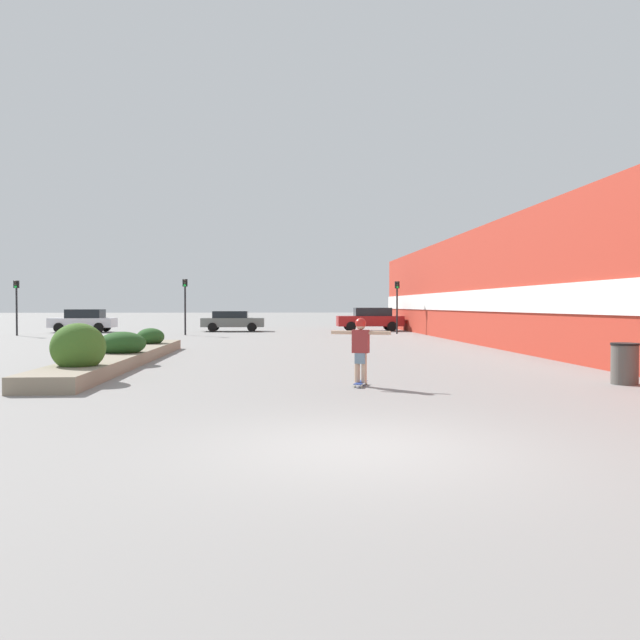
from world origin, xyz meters
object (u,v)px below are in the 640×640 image
(car_center_left, at_px, (84,320))
(traffic_light_right, at_px, (397,298))
(skateboard, at_px, (361,383))
(skateboarder, at_px, (361,343))
(car_leftmost, at_px, (518,318))
(car_rightmost, at_px, (371,319))
(trash_bin, at_px, (625,364))
(traffic_light_left, at_px, (185,297))
(car_center_right, at_px, (232,321))
(traffic_light_far_left, at_px, (16,298))

(car_center_left, height_order, traffic_light_right, traffic_light_right)
(skateboard, xyz_separation_m, skateboarder, (0.00, 0.00, 0.90))
(car_leftmost, bearing_deg, car_rightmost, -82.03)
(car_leftmost, bearing_deg, trash_bin, -17.52)
(car_center_left, height_order, traffic_light_left, traffic_light_left)
(trash_bin, bearing_deg, traffic_light_left, 118.85)
(skateboard, bearing_deg, traffic_light_right, 97.17)
(skateboard, height_order, trash_bin, trash_bin)
(car_center_right, bearing_deg, traffic_light_left, -24.72)
(trash_bin, height_order, car_rightmost, car_rightmost)
(traffic_light_left, bearing_deg, car_center_right, 65.28)
(car_center_left, distance_m, car_center_right, 10.07)
(traffic_light_right, xyz_separation_m, traffic_light_far_left, (-23.40, -0.92, -0.03))
(car_leftmost, xyz_separation_m, car_center_left, (-31.37, -2.41, -0.03))
(car_leftmost, relative_size, car_rightmost, 0.93)
(skateboarder, xyz_separation_m, trash_bin, (6.16, -0.07, -0.49))
(car_rightmost, bearing_deg, car_center_left, 92.31)
(skateboarder, bearing_deg, trash_bin, 19.23)
(car_rightmost, bearing_deg, car_leftmost, -82.03)
(car_center_left, bearing_deg, car_center_right, -86.14)
(car_leftmost, relative_size, car_center_left, 1.03)
(skateboard, bearing_deg, car_center_right, 119.40)
(car_center_left, xyz_separation_m, car_center_right, (10.04, 0.68, -0.06))
(traffic_light_left, xyz_separation_m, traffic_light_right, (13.35, 0.87, -0.04))
(car_center_right, relative_size, traffic_light_far_left, 1.31)
(traffic_light_far_left, bearing_deg, car_leftmost, 12.01)
(car_rightmost, relative_size, traffic_light_far_left, 1.41)
(skateboard, xyz_separation_m, car_center_right, (-5.06, 30.23, 0.69))
(car_center_left, distance_m, car_rightmost, 19.90)
(skateboarder, bearing_deg, traffic_light_left, 126.84)
(car_center_left, bearing_deg, skateboard, -152.93)
(skateboard, height_order, car_center_right, car_center_right)
(car_center_left, bearing_deg, car_rightmost, -87.69)
(car_leftmost, relative_size, traffic_light_right, 1.29)
(car_center_left, distance_m, traffic_light_right, 21.31)
(car_leftmost, bearing_deg, traffic_light_right, -59.01)
(trash_bin, xyz_separation_m, traffic_light_far_left, (-23.75, 24.83, 1.80))
(skateboard, height_order, car_rightmost, car_rightmost)
(car_leftmost, distance_m, car_rightmost, 11.60)
(trash_bin, relative_size, traffic_light_right, 0.28)
(car_center_right, bearing_deg, car_center_left, -86.14)
(car_rightmost, bearing_deg, traffic_light_far_left, 104.03)
(traffic_light_left, relative_size, traffic_light_right, 1.02)
(car_rightmost, bearing_deg, car_center_right, 90.73)
(trash_bin, distance_m, car_center_left, 36.46)
(skateboard, xyz_separation_m, trash_bin, (6.16, -0.07, 0.41))
(skateboard, xyz_separation_m, car_center_left, (-15.10, 29.55, 0.75))
(traffic_light_left, bearing_deg, skateboarder, -73.07)
(skateboarder, xyz_separation_m, traffic_light_left, (-7.55, 24.81, 1.37))
(car_center_left, relative_size, traffic_light_left, 1.22)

